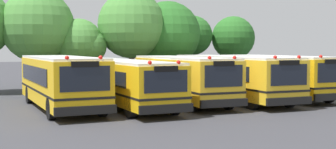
% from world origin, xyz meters
% --- Properties ---
extents(ground_plane, '(160.00, 160.00, 0.00)m').
position_xyz_m(ground_plane, '(0.00, 0.00, 0.00)').
color(ground_plane, '#38383D').
extents(school_bus_0, '(2.75, 9.87, 2.76)m').
position_xyz_m(school_bus_0, '(-6.54, 0.13, 1.45)').
color(school_bus_0, yellow).
rests_on(school_bus_0, ground_plane).
extents(school_bus_1, '(2.60, 11.64, 2.55)m').
position_xyz_m(school_bus_1, '(-3.35, 0.12, 1.35)').
color(school_bus_1, yellow).
rests_on(school_bus_1, ground_plane).
extents(school_bus_2, '(2.68, 9.52, 2.70)m').
position_xyz_m(school_bus_2, '(0.06, -0.23, 1.42)').
color(school_bus_2, yellow).
rests_on(school_bus_2, ground_plane).
extents(school_bus_3, '(2.83, 10.97, 2.71)m').
position_xyz_m(school_bus_3, '(3.33, -0.08, 1.43)').
color(school_bus_3, yellow).
rests_on(school_bus_3, ground_plane).
extents(school_bus_4, '(2.54, 9.87, 2.71)m').
position_xyz_m(school_bus_4, '(6.58, 0.04, 1.42)').
color(school_bus_4, yellow).
rests_on(school_bus_4, ground_plane).
extents(tree_1, '(4.96, 4.96, 7.04)m').
position_xyz_m(tree_1, '(-6.33, 9.27, 4.62)').
color(tree_1, '#4C3823').
rests_on(tree_1, ground_plane).
extents(tree_2, '(3.51, 3.33, 5.09)m').
position_xyz_m(tree_2, '(-3.49, 8.54, 3.35)').
color(tree_2, '#4C3823').
rests_on(tree_2, ground_plane).
extents(tree_3, '(4.84, 4.84, 7.14)m').
position_xyz_m(tree_3, '(0.18, 8.21, 4.73)').
color(tree_3, '#4C3823').
rests_on(tree_3, ground_plane).
extents(tree_4, '(4.92, 4.92, 6.57)m').
position_xyz_m(tree_4, '(3.03, 8.67, 4.16)').
color(tree_4, '#4C3823').
rests_on(tree_4, ground_plane).
extents(tree_5, '(3.24, 3.24, 5.70)m').
position_xyz_m(tree_5, '(6.20, 10.65, 4.02)').
color(tree_5, '#4C3823').
rests_on(tree_5, ground_plane).
extents(tree_6, '(3.62, 3.62, 5.71)m').
position_xyz_m(tree_6, '(9.81, 10.12, 3.92)').
color(tree_6, '#4C3823').
rests_on(tree_6, ground_plane).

